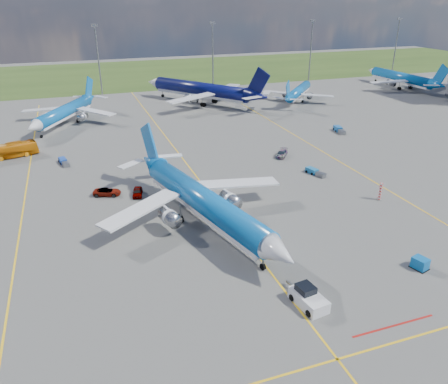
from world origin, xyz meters
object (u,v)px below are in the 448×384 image
object	(u,v)px
pushback_tug	(308,298)
service_car_c	(282,154)
baggage_tug_w	(315,172)
service_car_b	(107,192)
bg_jet_n	(201,103)
service_car_a	(138,192)
baggage_tug_e	(339,130)
bg_jet_ne	(298,100)
bg_jet_ene	(399,88)
main_airliner	(204,224)
apron_bus	(10,151)
bg_jet_nnw	(66,124)
uld_container	(420,263)
warning_post	(380,192)
baggage_tug_c	(64,162)

from	to	relation	value
pushback_tug	service_car_c	world-z (taller)	pushback_tug
service_car_c	baggage_tug_w	size ratio (longest dim) A/B	1.00
pushback_tug	service_car_b	world-z (taller)	pushback_tug
service_car_c	pushback_tug	bearing A→B (deg)	-73.90
bg_jet_n	service_car_a	distance (m)	69.45
baggage_tug_e	service_car_c	bearing A→B (deg)	-139.00
service_car_a	baggage_tug_e	distance (m)	57.61
baggage_tug_e	bg_jet_ne	bearing A→B (deg)	90.93
bg_jet_ene	baggage_tug_e	bearing A→B (deg)	36.61
main_airliner	apron_bus	size ratio (longest dim) A/B	3.83
main_airliner	baggage_tug_e	distance (m)	57.57
bg_jet_nnw	uld_container	bearing A→B (deg)	-36.10
service_car_b	baggage_tug_w	world-z (taller)	service_car_b
main_airliner	baggage_tug_e	xyz separation A→B (m)	(45.80, 34.88, 0.55)
bg_jet_ne	uld_container	distance (m)	95.14
bg_jet_nnw	bg_jet_ne	size ratio (longest dim) A/B	1.13
warning_post	service_car_c	size ratio (longest dim) A/B	0.65
warning_post	bg_jet_ene	world-z (taller)	bg_jet_ene
uld_container	service_car_a	world-z (taller)	uld_container
uld_container	baggage_tug_e	world-z (taller)	uld_container
bg_jet_ene	bg_jet_ne	bearing A→B (deg)	6.06
baggage_tug_w	bg_jet_n	bearing A→B (deg)	76.89
bg_jet_ene	baggage_tug_w	distance (m)	96.76
service_car_b	baggage_tug_e	xyz separation A→B (m)	(58.42, 19.45, -0.09)
main_airliner	service_car_c	world-z (taller)	main_airliner
service_car_c	baggage_tug_e	world-z (taller)	service_car_c
apron_bus	service_car_a	xyz separation A→B (m)	(22.08, -27.91, -0.88)
warning_post	baggage_tug_e	world-z (taller)	warning_post
uld_container	baggage_tug_w	bearing A→B (deg)	68.22
service_car_b	bg_jet_nnw	bearing A→B (deg)	24.57
warning_post	bg_jet_n	bearing A→B (deg)	95.83
service_car_c	baggage_tug_c	world-z (taller)	service_car_c
pushback_tug	baggage_tug_w	bearing A→B (deg)	50.31
baggage_tug_c	apron_bus	bearing A→B (deg)	131.28
uld_container	service_car_a	size ratio (longest dim) A/B	0.47
bg_jet_n	uld_container	xyz separation A→B (m)	(-0.07, -96.15, 0.73)
uld_container	service_car_b	world-z (taller)	uld_container
main_airliner	apron_bus	distance (m)	51.14
apron_bus	baggage_tug_e	xyz separation A→B (m)	(75.62, -6.64, -0.99)
baggage_tug_w	baggage_tug_c	bearing A→B (deg)	138.01
bg_jet_n	baggage_tug_e	world-z (taller)	bg_jet_n
main_airliner	service_car_c	distance (m)	33.49
warning_post	service_car_b	xyz separation A→B (m)	(-42.71, 16.86, -0.86)
bg_jet_n	pushback_tug	world-z (taller)	bg_jet_n
main_airliner	pushback_tug	xyz separation A→B (m)	(5.38, -21.41, 0.87)
apron_bus	service_car_c	world-z (taller)	apron_bus
bg_jet_nnw	main_airliner	bearing A→B (deg)	-45.81
bg_jet_nnw	service_car_a	world-z (taller)	bg_jet_nnw
bg_jet_ne	service_car_a	size ratio (longest dim) A/B	8.40
bg_jet_ene	service_car_b	world-z (taller)	bg_jet_ene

